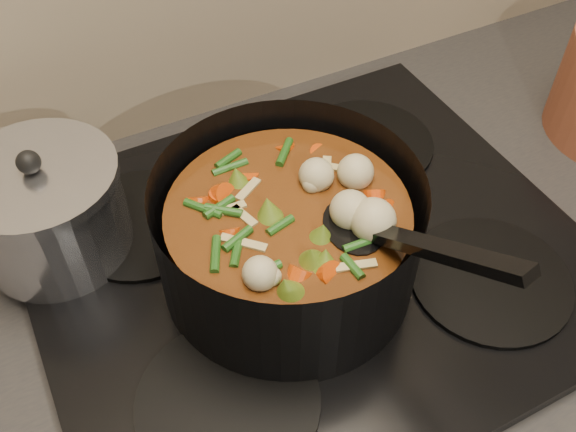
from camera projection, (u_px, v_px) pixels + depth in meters
name	position (u px, v px, depth m)	size (l,w,h in m)	color
counter	(302.00, 427.00, 1.10)	(2.64, 0.64, 0.91)	brown
stovetop	(309.00, 256.00, 0.75)	(0.62, 0.54, 0.03)	black
stockpot	(289.00, 236.00, 0.68)	(0.28, 0.36, 0.21)	black
saucepan	(48.00, 210.00, 0.71)	(0.18, 0.18, 0.14)	silver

